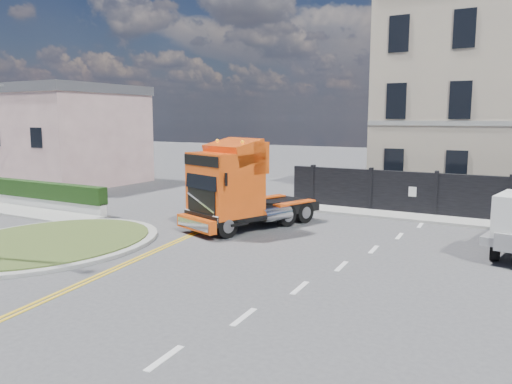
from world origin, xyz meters
The scene contains 10 objects.
ground centered at (0.00, 0.00, 0.00)m, with size 120.00×120.00×0.00m, color #424244.
traffic_island centered at (-7.00, -3.00, 0.08)m, with size 6.80×6.80×0.17m.
hedge_wall centered at (-13.00, 1.50, 0.74)m, with size 8.00×0.55×1.35m.
pavement_side centered at (-13.00, 0.40, 0.05)m, with size 8.50×1.80×0.10m, color #989893.
seaside_bldg_pink centered at (-20.00, 9.00, 3.00)m, with size 8.00×8.00×6.00m, color beige.
seaside_bldg_cream centered at (-28.00, 11.00, 2.50)m, with size 9.00×8.00×5.00m, color beige.
hoarding_fence centered at (6.55, 9.00, 1.00)m, with size 18.80×0.25×2.00m.
georgian_building centered at (6.00, 16.50, 5.77)m, with size 12.30×10.30×12.80m.
pavement_far centered at (6.00, 8.10, 0.06)m, with size 20.00×1.60×0.12m, color #989893.
truck centered at (-2.52, 2.44, 1.58)m, with size 4.02×6.28×3.53m.
Camera 1 is at (7.88, -14.37, 4.44)m, focal length 35.00 mm.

